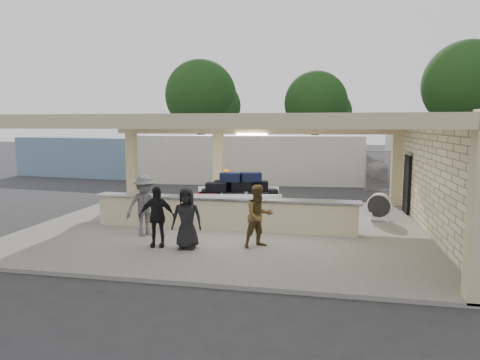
% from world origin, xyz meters
% --- Properties ---
extents(ground, '(120.00, 120.00, 0.00)m').
position_xyz_m(ground, '(0.00, 0.00, 0.00)').
color(ground, '#28282B').
rests_on(ground, ground).
extents(pavilion, '(12.01, 10.00, 3.55)m').
position_xyz_m(pavilion, '(0.21, 0.66, 1.35)').
color(pavilion, slate).
rests_on(pavilion, ground).
extents(baggage_counter, '(8.20, 0.58, 0.98)m').
position_xyz_m(baggage_counter, '(0.00, -0.50, 0.59)').
color(baggage_counter, beige).
rests_on(baggage_counter, pavilion).
extents(luggage_cart, '(3.04, 2.17, 1.63)m').
position_xyz_m(luggage_cart, '(0.20, 0.51, 0.98)').
color(luggage_cart, white).
rests_on(luggage_cart, pavilion).
extents(drum_fan, '(0.87, 0.52, 0.92)m').
position_xyz_m(drum_fan, '(4.84, 1.67, 0.59)').
color(drum_fan, white).
rests_on(drum_fan, pavilion).
extents(baggage_handler, '(0.62, 0.66, 1.62)m').
position_xyz_m(baggage_handler, '(-0.45, 1.66, 0.91)').
color(baggage_handler, orange).
rests_on(baggage_handler, pavilion).
extents(passenger_a, '(0.85, 0.76, 1.64)m').
position_xyz_m(passenger_a, '(1.37, -2.21, 0.92)').
color(passenger_a, brown).
rests_on(passenger_a, pavilion).
extents(passenger_b, '(0.98, 0.51, 1.60)m').
position_xyz_m(passenger_b, '(-1.26, -2.69, 0.90)').
color(passenger_b, black).
rests_on(passenger_b, pavilion).
extents(passenger_c, '(1.06, 1.11, 1.76)m').
position_xyz_m(passenger_c, '(-2.04, -1.68, 0.98)').
color(passenger_c, '#525257').
rests_on(passenger_c, pavilion).
extents(passenger_d, '(0.82, 0.43, 1.60)m').
position_xyz_m(passenger_d, '(-0.43, -2.72, 0.90)').
color(passenger_d, black).
rests_on(passenger_d, pavilion).
extents(car_white_a, '(4.85, 2.69, 1.33)m').
position_xyz_m(car_white_a, '(7.86, 13.60, 0.66)').
color(car_white_a, silver).
rests_on(car_white_a, ground).
extents(car_white_b, '(5.14, 2.02, 1.61)m').
position_xyz_m(car_white_b, '(10.24, 13.46, 0.80)').
color(car_white_b, silver).
rests_on(car_white_b, ground).
extents(car_dark, '(4.62, 3.56, 1.48)m').
position_xyz_m(car_dark, '(4.84, 15.99, 0.74)').
color(car_dark, black).
rests_on(car_dark, ground).
extents(container_white, '(12.51, 3.43, 2.68)m').
position_xyz_m(container_white, '(-1.20, 10.80, 1.34)').
color(container_white, silver).
rests_on(container_white, ground).
extents(container_blue, '(9.67, 3.21, 2.47)m').
position_xyz_m(container_blue, '(-11.79, 11.77, 1.23)').
color(container_blue, '#6582A2').
rests_on(container_blue, ground).
extents(tree_left, '(6.60, 6.30, 9.00)m').
position_xyz_m(tree_left, '(-7.68, 24.16, 5.59)').
color(tree_left, '#382619').
rests_on(tree_left, ground).
extents(tree_mid, '(6.00, 5.60, 8.00)m').
position_xyz_m(tree_mid, '(2.32, 26.16, 4.96)').
color(tree_mid, '#382619').
rests_on(tree_mid, ground).
extents(tree_right, '(7.20, 7.00, 10.00)m').
position_xyz_m(tree_right, '(14.32, 25.16, 6.21)').
color(tree_right, '#382619').
rests_on(tree_right, ground).
extents(adjacent_building, '(6.00, 8.00, 3.20)m').
position_xyz_m(adjacent_building, '(9.50, 10.00, 1.60)').
color(adjacent_building, '#C1B299').
rests_on(adjacent_building, ground).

